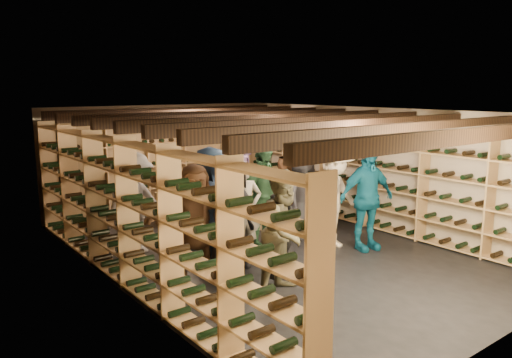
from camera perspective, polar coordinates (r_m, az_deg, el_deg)
The scene contains 23 objects.
ground at distance 8.77m, azimuth 1.63°, elevation -8.12°, with size 8.00×8.00×0.00m, color black.
walls at distance 8.47m, azimuth 1.67°, elevation -0.40°, with size 5.52×8.02×2.40m.
ceiling at distance 8.33m, azimuth 1.72°, elevation 7.74°, with size 5.50×8.00×0.01m, color beige.
ceiling_joists at distance 8.34m, azimuth 1.71°, elevation 6.78°, with size 5.40×7.12×0.18m.
wine_rack_left at distance 7.18m, azimuth -14.43°, elevation -3.71°, with size 0.32×7.50×2.15m.
wine_rack_right at distance 10.29m, azimuth 12.80°, elevation 0.56°, with size 0.32×7.50×2.15m.
wine_rack_back at distance 11.66m, azimuth -10.36°, elevation 1.78°, with size 4.70×0.30×2.15m.
crate_stack_left at distance 10.44m, azimuth -9.93°, elevation -3.32°, with size 0.52×0.36×0.68m.
crate_stack_right at distance 10.15m, azimuth 0.58°, elevation -3.56°, with size 0.58×0.48×0.68m.
crate_loose at distance 10.91m, azimuth -8.79°, elevation -4.06°, with size 0.50×0.33×0.17m, color tan.
person_0 at distance 7.67m, azimuth -2.92°, elevation -3.97°, with size 0.86×0.56×1.77m, color black.
person_1 at distance 7.39m, azimuth 2.86°, elevation -5.30°, with size 0.57×0.38×1.57m, color black.
person_2 at distance 6.85m, azimuth 3.33°, elevation -5.98°, with size 0.83×0.65×1.71m, color brown.
person_3 at distance 8.80m, azimuth 8.94°, elevation -2.02°, with size 1.18×0.68×1.82m, color beige.
person_4 at distance 8.80m, azimuth 12.52°, elevation -2.13°, with size 1.07×0.45×1.83m, color #116383.
person_5 at distance 7.54m, azimuth -6.92°, elevation -4.60°, with size 1.57×0.50×1.69m, color brown.
person_6 at distance 8.21m, azimuth -5.16°, elevation -2.73°, with size 0.91×0.59×1.85m, color #1E324E.
person_7 at distance 8.17m, azimuth -1.32°, elevation -3.60°, with size 0.59×0.39×1.62m, color gray.
person_8 at distance 10.17m, azimuth 4.17°, elevation -0.11°, with size 0.91×0.71×1.87m, color #432713.
person_9 at distance 8.63m, azimuth -13.59°, elevation -2.76°, with size 1.12×0.64×1.73m, color #A09993.
person_10 at distance 8.59m, azimuth 0.76°, elevation -2.09°, with size 1.09×0.45×1.85m, color #23462A.
person_11 at distance 9.69m, azimuth -1.95°, elevation -0.51°, with size 1.77×0.56×1.91m, color #886598.
person_12 at distance 9.32m, azimuth 5.26°, elevation -1.65°, with size 0.83×0.54×1.70m, color #2E2D32.
Camera 1 is at (-5.28, -6.43, 2.78)m, focal length 35.00 mm.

